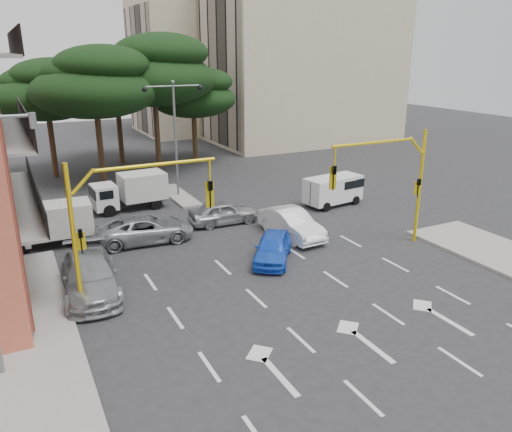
{
  "coord_description": "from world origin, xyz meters",
  "views": [
    {
      "loc": [
        -10.41,
        -16.54,
        9.79
      ],
      "look_at": [
        0.72,
        5.37,
        1.6
      ],
      "focal_mm": 35.0,
      "sensor_mm": 36.0,
      "label": 1
    }
  ],
  "objects_px": {
    "signal_mast_left": "(121,212)",
    "box_truck_a": "(48,226)",
    "van_white": "(333,191)",
    "car_silver_cross_a": "(146,229)",
    "box_truck_b": "(130,192)",
    "car_silver_wagon": "(90,275)",
    "car_silver_cross_b": "(223,212)",
    "car_white_hatch": "(291,224)",
    "street_lamp_center": "(175,119)",
    "signal_mast_right": "(395,174)",
    "car_blue_compact": "(273,248)"
  },
  "relations": [
    {
      "from": "van_white",
      "to": "box_truck_a",
      "type": "bearing_deg",
      "value": -99.83
    },
    {
      "from": "car_silver_cross_a",
      "to": "box_truck_b",
      "type": "height_order",
      "value": "box_truck_b"
    },
    {
      "from": "car_silver_wagon",
      "to": "car_silver_cross_b",
      "type": "height_order",
      "value": "car_silver_wagon"
    },
    {
      "from": "car_silver_cross_a",
      "to": "box_truck_b",
      "type": "relative_size",
      "value": 1.08
    },
    {
      "from": "signal_mast_right",
      "to": "car_silver_cross_b",
      "type": "distance_m",
      "value": 10.12
    },
    {
      "from": "car_silver_cross_a",
      "to": "car_silver_cross_b",
      "type": "xyz_separation_m",
      "value": [
        4.84,
        0.8,
        -0.01
      ]
    },
    {
      "from": "car_silver_cross_a",
      "to": "car_silver_cross_b",
      "type": "height_order",
      "value": "car_silver_cross_a"
    },
    {
      "from": "car_silver_wagon",
      "to": "signal_mast_right",
      "type": "bearing_deg",
      "value": -1.3
    },
    {
      "from": "car_silver_wagon",
      "to": "box_truck_b",
      "type": "distance_m",
      "value": 11.75
    },
    {
      "from": "car_blue_compact",
      "to": "box_truck_a",
      "type": "xyz_separation_m",
      "value": [
        -9.5,
        6.97,
        0.45
      ]
    },
    {
      "from": "signal_mast_left",
      "to": "box_truck_a",
      "type": "height_order",
      "value": "signal_mast_left"
    },
    {
      "from": "car_white_hatch",
      "to": "van_white",
      "type": "distance_m",
      "value": 6.74
    },
    {
      "from": "signal_mast_left",
      "to": "car_silver_cross_a",
      "type": "bearing_deg",
      "value": 69.02
    },
    {
      "from": "car_blue_compact",
      "to": "box_truck_a",
      "type": "distance_m",
      "value": 11.79
    },
    {
      "from": "signal_mast_left",
      "to": "car_silver_wagon",
      "type": "xyz_separation_m",
      "value": [
        -1.2,
        1.66,
        -3.09
      ]
    },
    {
      "from": "signal_mast_left",
      "to": "box_truck_b",
      "type": "distance_m",
      "value": 13.24
    },
    {
      "from": "van_white",
      "to": "box_truck_b",
      "type": "relative_size",
      "value": 0.83
    },
    {
      "from": "street_lamp_center",
      "to": "box_truck_b",
      "type": "relative_size",
      "value": 1.65
    },
    {
      "from": "signal_mast_right",
      "to": "box_truck_b",
      "type": "bearing_deg",
      "value": 129.8
    },
    {
      "from": "car_silver_cross_a",
      "to": "street_lamp_center",
      "type": "bearing_deg",
      "value": -25.06
    },
    {
      "from": "signal_mast_right",
      "to": "car_silver_wagon",
      "type": "distance_m",
      "value": 15.21
    },
    {
      "from": "car_white_hatch",
      "to": "car_silver_wagon",
      "type": "height_order",
      "value": "car_silver_wagon"
    },
    {
      "from": "car_white_hatch",
      "to": "car_silver_cross_a",
      "type": "bearing_deg",
      "value": 154.64
    },
    {
      "from": "street_lamp_center",
      "to": "van_white",
      "type": "xyz_separation_m",
      "value": [
        8.5,
        -6.54,
        -4.45
      ]
    },
    {
      "from": "car_silver_wagon",
      "to": "car_silver_cross_a",
      "type": "relative_size",
      "value": 1.07
    },
    {
      "from": "signal_mast_right",
      "to": "box_truck_b",
      "type": "height_order",
      "value": "signal_mast_right"
    },
    {
      "from": "signal_mast_left",
      "to": "box_truck_b",
      "type": "xyz_separation_m",
      "value": [
        3.13,
        12.57,
        -2.73
      ]
    },
    {
      "from": "car_white_hatch",
      "to": "box_truck_a",
      "type": "bearing_deg",
      "value": 155.48
    },
    {
      "from": "car_white_hatch",
      "to": "car_silver_cross_b",
      "type": "distance_m",
      "value": 4.45
    },
    {
      "from": "car_silver_wagon",
      "to": "box_truck_b",
      "type": "relative_size",
      "value": 1.16
    },
    {
      "from": "car_white_hatch",
      "to": "box_truck_b",
      "type": "xyz_separation_m",
      "value": [
        -6.67,
        9.0,
        0.4
      ]
    },
    {
      "from": "street_lamp_center",
      "to": "car_silver_wagon",
      "type": "relative_size",
      "value": 1.43
    },
    {
      "from": "car_silver_wagon",
      "to": "car_silver_cross_a",
      "type": "distance_m",
      "value": 6.05
    },
    {
      "from": "car_blue_compact",
      "to": "car_silver_cross_a",
      "type": "distance_m",
      "value": 7.19
    },
    {
      "from": "car_silver_cross_a",
      "to": "van_white",
      "type": "bearing_deg",
      "value": -80.78
    },
    {
      "from": "street_lamp_center",
      "to": "car_silver_wagon",
      "type": "xyz_separation_m",
      "value": [
        -8.0,
        -12.35,
        -4.64
      ]
    },
    {
      "from": "car_silver_cross_a",
      "to": "box_truck_a",
      "type": "xyz_separation_m",
      "value": [
        -4.67,
        1.64,
        0.41
      ]
    },
    {
      "from": "car_silver_wagon",
      "to": "van_white",
      "type": "distance_m",
      "value": 17.49
    },
    {
      "from": "car_silver_cross_a",
      "to": "box_truck_a",
      "type": "relative_size",
      "value": 1.12
    },
    {
      "from": "signal_mast_left",
      "to": "van_white",
      "type": "xyz_separation_m",
      "value": [
        15.3,
        7.46,
        -2.91
      ]
    },
    {
      "from": "signal_mast_right",
      "to": "car_white_hatch",
      "type": "xyz_separation_m",
      "value": [
        -3.8,
        3.57,
        -3.13
      ]
    },
    {
      "from": "box_truck_a",
      "to": "signal_mast_left",
      "type": "bearing_deg",
      "value": -162.54
    },
    {
      "from": "car_silver_wagon",
      "to": "van_white",
      "type": "xyz_separation_m",
      "value": [
        16.5,
        5.81,
        0.19
      ]
    },
    {
      "from": "signal_mast_left",
      "to": "car_blue_compact",
      "type": "xyz_separation_m",
      "value": [
        7.3,
        1.14,
        -3.22
      ]
    },
    {
      "from": "car_silver_wagon",
      "to": "van_white",
      "type": "height_order",
      "value": "van_white"
    },
    {
      "from": "car_blue_compact",
      "to": "car_white_hatch",
      "type": "bearing_deg",
      "value": 80.0
    },
    {
      "from": "signal_mast_right",
      "to": "car_silver_cross_b",
      "type": "xyz_separation_m",
      "value": [
        -6.29,
        7.27,
        -3.19
      ]
    },
    {
      "from": "car_white_hatch",
      "to": "box_truck_b",
      "type": "height_order",
      "value": "box_truck_b"
    },
    {
      "from": "signal_mast_right",
      "to": "car_silver_cross_a",
      "type": "height_order",
      "value": "signal_mast_right"
    },
    {
      "from": "van_white",
      "to": "street_lamp_center",
      "type": "bearing_deg",
      "value": -135.31
    }
  ]
}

